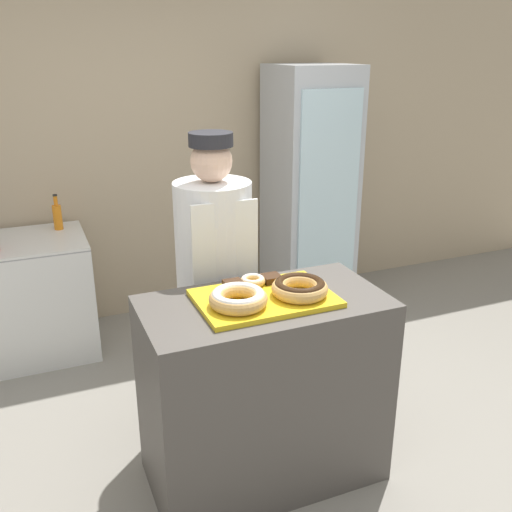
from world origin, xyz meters
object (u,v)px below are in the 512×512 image
Objects in this scene: serving_tray at (265,298)px; baker_person at (215,279)px; donut_chocolate_glaze at (300,287)px; chest_freezer at (12,299)px; brownie_back_right at (272,278)px; bottle_orange at (57,216)px; brownie_back_left at (234,284)px; donut_light_glaze at (238,298)px; donut_mini_center at (253,280)px; beverage_fridge at (309,192)px.

baker_person is at bearing 94.60° from serving_tray.
donut_chocolate_glaze is 0.25× the size of chest_freezer.
bottle_orange is (-0.84, 1.76, -0.07)m from brownie_back_right.
brownie_back_left is (-0.10, 0.14, 0.03)m from serving_tray.
brownie_back_right is 2.08m from chest_freezer.
donut_light_glaze is 0.24m from donut_mini_center.
beverage_fridge is 7.63× the size of bottle_orange.
donut_chocolate_glaze is at bearing -38.56° from brownie_back_left.
donut_chocolate_glaze reaches higher than donut_mini_center.
chest_freezer is at bearing 179.83° from beverage_fridge.
beverage_fridge is at bearing 56.76° from serving_tray.
donut_light_glaze is 1.00× the size of donut_chocolate_glaze.
brownie_back_right is 0.05× the size of baker_person.
chest_freezer is at bearing 124.87° from donut_chocolate_glaze.
beverage_fridge is (0.99, 1.79, -0.06)m from donut_chocolate_glaze.
beverage_fridge reaches higher than chest_freezer.
brownie_back_left is 0.08× the size of chest_freezer.
donut_chocolate_glaze reaches higher than brownie_back_right.
brownie_back_left is at bearing 180.00° from brownie_back_right.
serving_tray is 0.58m from baker_person.
donut_chocolate_glaze is 0.31m from brownie_back_left.
bottle_orange is (-0.70, 1.33, 0.07)m from baker_person.
brownie_back_right is at bearing 55.39° from serving_tray.
brownie_back_left is 0.05× the size of baker_person.
bottle_orange is at bearing 106.94° from donut_light_glaze.
brownie_back_right is at bearing -71.62° from baker_person.
donut_chocolate_glaze is 2.04m from beverage_fridge.
brownie_back_left is at bearing -96.77° from baker_person.
brownie_back_left reaches higher than serving_tray.
chest_freezer is at bearing -156.24° from bottle_orange.
bottle_orange is (-0.65, 1.76, -0.07)m from brownie_back_left.
brownie_back_right is at bearing -123.11° from beverage_fridge.
beverage_fridge is (1.04, 1.59, -0.04)m from brownie_back_right.
brownie_back_right is 1.90m from beverage_fridge.
chest_freezer is (-0.95, 1.79, -0.60)m from donut_light_glaze.
baker_person reaches higher than donut_mini_center.
donut_chocolate_glaze is 2.99× the size of brownie_back_right.
donut_mini_center is 0.49× the size of bottle_orange.
serving_tray is 2.39× the size of donut_light_glaze.
serving_tray is at bearing -68.65° from bottle_orange.
donut_light_glaze is 2.10× the size of donut_mini_center.
donut_mini_center is at bearing 180.00° from brownie_back_right.
chest_freezer is at bearing 132.03° from baker_person.
chest_freezer is at bearing 124.58° from donut_mini_center.
donut_light_glaze is 2.99× the size of brownie_back_left.
donut_light_glaze is 0.13× the size of beverage_fridge.
serving_tray is at bearing -123.24° from beverage_fridge.
donut_light_glaze reaches higher than donut_mini_center.
baker_person is (0.10, 0.62, -0.17)m from donut_light_glaze.
brownie_back_left is at bearing -57.82° from chest_freezer.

